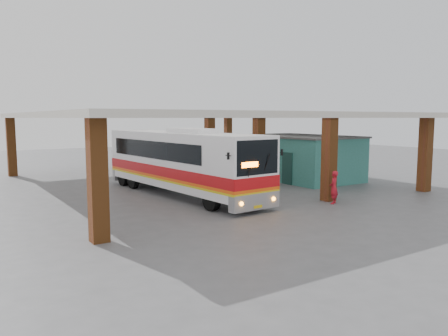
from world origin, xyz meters
TOP-DOWN VIEW (x-y plane):
  - ground at (0.00, 0.00)m, footprint 90.00×90.00m
  - brick_columns at (1.43, 5.00)m, footprint 20.10×21.60m
  - canopy_roof at (0.50, 6.50)m, footprint 21.00×23.00m
  - shop_building at (7.49, 4.00)m, footprint 5.20×8.20m
  - coach_bus at (-2.66, 2.77)m, footprint 3.67×13.16m
  - motorcycle at (3.02, 2.16)m, footprint 2.06×0.80m
  - pedestrian at (2.59, -3.74)m, footprint 0.73×0.66m
  - red_chair at (5.04, 5.72)m, footprint 0.55×0.55m

SIDE VIEW (x-z plane):
  - ground at x=0.00m, z-range 0.00..0.00m
  - red_chair at x=5.04m, z-range -0.03..0.82m
  - motorcycle at x=3.02m, z-range 0.00..1.07m
  - pedestrian at x=2.59m, z-range 0.00..1.68m
  - shop_building at x=7.49m, z-range 0.01..3.12m
  - coach_bus at x=-2.66m, z-range -0.01..3.78m
  - brick_columns at x=1.43m, z-range 0.00..4.35m
  - canopy_roof at x=0.50m, z-range 4.35..4.65m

